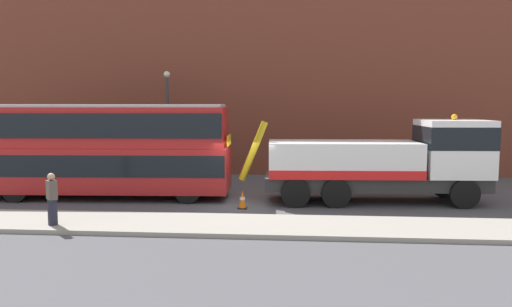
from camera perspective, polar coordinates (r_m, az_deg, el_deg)
The scene contains 8 objects.
ground_plane at distance 20.73m, azimuth -1.19°, elevation -5.62°, with size 120.00×120.00×0.00m, color #4C4C51.
near_kerb at distance 16.64m, azimuth -2.70°, elevation -8.23°, with size 60.00×2.80×0.15m, color gray.
building_facade at distance 29.10m, azimuth 0.56°, elevation 13.64°, with size 60.00×1.50×16.00m.
recovery_tow_truck at distance 21.12m, azimuth 14.73°, elevation -0.76°, with size 10.20×3.09×3.67m.
double_decker_bus at distance 22.37m, azimuth -17.35°, elevation 0.73°, with size 11.14×3.10×4.06m.
pedestrian_onlooker at distance 17.49m, azimuth -22.41°, elevation -4.93°, with size 0.46×0.47×1.71m.
traffic_cone_near_bus at distance 19.45m, azimuth -1.58°, elevation -5.36°, with size 0.36×0.36×0.72m.
street_lamp at distance 27.49m, azimuth -10.15°, elevation 4.40°, with size 0.36×0.36×5.83m.
Camera 1 is at (2.10, -20.20, 4.12)m, focal length 34.76 mm.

